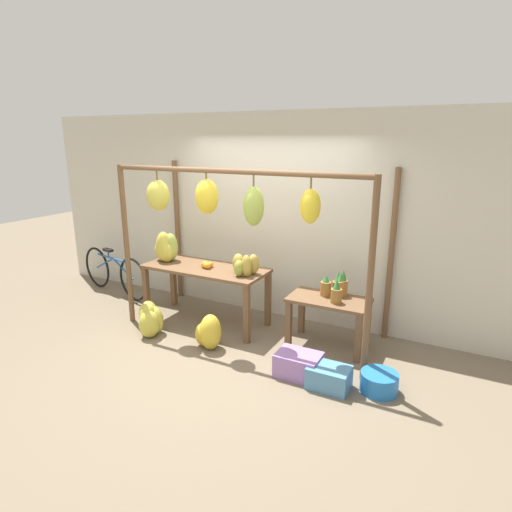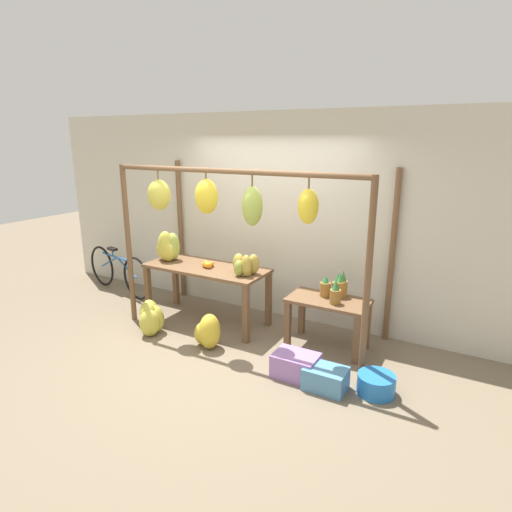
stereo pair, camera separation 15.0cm
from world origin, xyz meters
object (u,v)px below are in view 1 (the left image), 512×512
at_px(banana_pile_on_table, 166,249).
at_px(orange_pile, 206,265).
at_px(banana_pile_ground_right, 209,333).
at_px(fruit_crate_purple, 329,377).
at_px(papaya_pile, 244,265).
at_px(pineapple_cluster, 336,287).
at_px(fruit_crate_white, 298,365).
at_px(parked_bicycle, 114,272).
at_px(banana_pile_ground_left, 150,320).
at_px(blue_bucket, 379,382).

height_order(banana_pile_on_table, orange_pile, banana_pile_on_table).
bearing_deg(banana_pile_ground_right, fruit_crate_purple, -5.78).
xyz_separation_m(orange_pile, papaya_pile, (0.59, -0.01, 0.08)).
xyz_separation_m(pineapple_cluster, fruit_crate_purple, (0.25, -0.94, -0.63)).
bearing_deg(fruit_crate_white, parked_bicycle, 165.02).
distance_m(banana_pile_ground_right, papaya_pile, 0.94).
bearing_deg(banana_pile_on_table, banana_pile_ground_left, -72.09).
relative_size(banana_pile_ground_right, parked_bicycle, 0.26).
distance_m(banana_pile_on_table, parked_bicycle, 1.47).
distance_m(banana_pile_ground_right, parked_bicycle, 2.56).
relative_size(pineapple_cluster, fruit_crate_purple, 0.91).
relative_size(pineapple_cluster, blue_bucket, 1.02).
relative_size(blue_bucket, parked_bicycle, 0.22).
bearing_deg(banana_pile_ground_right, banana_pile_ground_left, -178.00).
height_order(banana_pile_ground_right, fruit_crate_white, banana_pile_ground_right).
bearing_deg(fruit_crate_white, blue_bucket, 6.75).
bearing_deg(papaya_pile, fruit_crate_white, -33.24).
distance_m(pineapple_cluster, blue_bucket, 1.24).
xyz_separation_m(banana_pile_ground_right, fruit_crate_white, (1.20, -0.09, -0.07)).
relative_size(banana_pile_ground_right, papaya_pile, 1.04).
relative_size(orange_pile, blue_bucket, 0.49).
height_order(banana_pile_ground_left, fruit_crate_purple, banana_pile_ground_left).
relative_size(parked_bicycle, fruit_crate_purple, 4.01).
xyz_separation_m(orange_pile, banana_pile_ground_left, (-0.47, -0.63, -0.64)).
height_order(pineapple_cluster, parked_bicycle, pineapple_cluster).
distance_m(banana_pile_on_table, papaya_pile, 1.26).
height_order(banana_pile_on_table, parked_bicycle, banana_pile_on_table).
xyz_separation_m(parked_bicycle, fruit_crate_purple, (3.96, -1.03, -0.25)).
bearing_deg(papaya_pile, banana_pile_on_table, 178.57).
xyz_separation_m(banana_pile_on_table, banana_pile_ground_right, (1.09, -0.61, -0.77)).
bearing_deg(fruit_crate_white, fruit_crate_purple, -10.94).
distance_m(banana_pile_on_table, banana_pile_ground_right, 1.47).
xyz_separation_m(orange_pile, fruit_crate_purple, (1.97, -0.75, -0.72)).
bearing_deg(banana_pile_ground_right, papaya_pile, 73.17).
distance_m(banana_pile_ground_right, blue_bucket, 2.03).
bearing_deg(banana_pile_ground_right, banana_pile_on_table, 150.52).
relative_size(banana_pile_ground_right, fruit_crate_white, 0.94).
height_order(blue_bucket, fruit_crate_purple, fruit_crate_purple).
relative_size(orange_pile, papaya_pile, 0.44).
bearing_deg(papaya_pile, pineapple_cluster, 10.15).
xyz_separation_m(banana_pile_ground_right, blue_bucket, (2.03, 0.01, -0.10)).
xyz_separation_m(fruit_crate_white, blue_bucket, (0.83, 0.10, -0.03)).
xyz_separation_m(banana_pile_on_table, blue_bucket, (3.12, -0.60, -0.86)).
bearing_deg(banana_pile_ground_right, fruit_crate_white, -4.21).
height_order(fruit_crate_white, papaya_pile, papaya_pile).
relative_size(banana_pile_on_table, blue_bucket, 1.15).
bearing_deg(banana_pile_ground_left, orange_pile, 53.36).
height_order(orange_pile, fruit_crate_purple, orange_pile).
distance_m(banana_pile_ground_left, fruit_crate_purple, 2.44).
relative_size(parked_bicycle, papaya_pile, 4.00).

